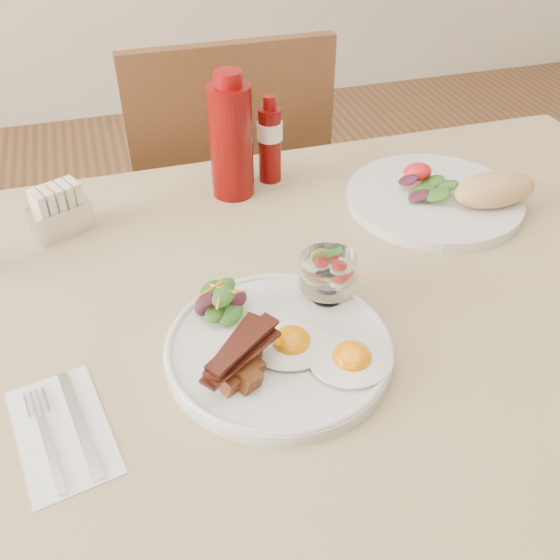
{
  "coord_description": "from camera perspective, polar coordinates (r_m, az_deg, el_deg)",
  "views": [
    {
      "loc": [
        -0.25,
        -0.6,
        1.3
      ],
      "look_at": [
        -0.07,
        -0.02,
        0.82
      ],
      "focal_mm": 40.0,
      "sensor_mm": 36.0,
      "label": 1
    }
  ],
  "objects": [
    {
      "name": "ketchup_bottle",
      "position": [
        1.04,
        -4.5,
        12.7
      ],
      "size": [
        0.08,
        0.08,
        0.21
      ],
      "rotation": [
        0.0,
        0.0,
        -0.21
      ],
      "color": "#5E0505",
      "rests_on": "table"
    },
    {
      "name": "second_plate",
      "position": [
        1.08,
        15.11,
        7.5
      ],
      "size": [
        0.3,
        0.29,
        0.07
      ],
      "rotation": [
        0.0,
        0.0,
        -0.16
      ],
      "color": "silver",
      "rests_on": "table"
    },
    {
      "name": "bacon_potato_pile",
      "position": [
        0.71,
        -3.68,
        -7.41
      ],
      "size": [
        0.1,
        0.09,
        0.05
      ],
      "rotation": [
        0.0,
        0.0,
        0.21
      ],
      "color": "brown",
      "rests_on": "main_plate"
    },
    {
      "name": "hot_sauce_bottle",
      "position": [
        1.09,
        -0.94,
        12.63
      ],
      "size": [
        0.05,
        0.05,
        0.15
      ],
      "rotation": [
        0.0,
        0.0,
        -0.3
      ],
      "color": "#5E0505",
      "rests_on": "table"
    },
    {
      "name": "fruit_cup",
      "position": [
        0.81,
        4.43,
        0.69
      ],
      "size": [
        0.08,
        0.08,
        0.08
      ],
      "rotation": [
        0.0,
        0.0,
        -0.3
      ],
      "color": "white",
      "rests_on": "main_plate"
    },
    {
      "name": "chair_far",
      "position": [
        1.51,
        -4.95,
        7.25
      ],
      "size": [
        0.42,
        0.42,
        0.93
      ],
      "color": "brown",
      "rests_on": "ground"
    },
    {
      "name": "table",
      "position": [
        0.91,
        4.02,
        -6.01
      ],
      "size": [
        1.33,
        0.88,
        0.75
      ],
      "color": "brown",
      "rests_on": "ground"
    },
    {
      "name": "fried_eggs",
      "position": [
        0.75,
        3.79,
        -6.46
      ],
      "size": [
        0.16,
        0.14,
        0.03
      ],
      "rotation": [
        0.0,
        0.0,
        -0.02
      ],
      "color": "silver",
      "rests_on": "main_plate"
    },
    {
      "name": "napkin_cutlery",
      "position": [
        0.73,
        -19.17,
        -12.86
      ],
      "size": [
        0.12,
        0.19,
        0.01
      ],
      "rotation": [
        0.0,
        0.0,
        0.19
      ],
      "color": "white",
      "rests_on": "table"
    },
    {
      "name": "main_plate",
      "position": [
        0.77,
        -0.13,
        -6.32
      ],
      "size": [
        0.28,
        0.28,
        0.02
      ],
      "primitive_type": "cylinder",
      "color": "silver",
      "rests_on": "table"
    },
    {
      "name": "side_salad",
      "position": [
        0.8,
        -5.37,
        -2.08
      ],
      "size": [
        0.07,
        0.07,
        0.04
      ],
      "rotation": [
        0.0,
        0.0,
        0.13
      ],
      "color": "#1B4913",
      "rests_on": "main_plate"
    },
    {
      "name": "sugar_caddy",
      "position": [
        1.02,
        -19.45,
        5.84
      ],
      "size": [
        0.1,
        0.08,
        0.08
      ],
      "rotation": [
        0.0,
        0.0,
        0.42
      ],
      "color": "silver",
      "rests_on": "table"
    }
  ]
}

